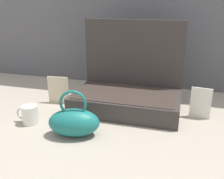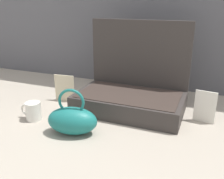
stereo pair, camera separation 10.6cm
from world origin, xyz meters
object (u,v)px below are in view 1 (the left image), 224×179
at_px(coffee_mug, 30,115).
at_px(info_card_left, 201,103).
at_px(teal_pouch_handbag, 74,122).
at_px(poster_card_right, 58,90).
at_px(open_suitcase, 128,90).

height_order(coffee_mug, info_card_left, info_card_left).
bearing_deg(coffee_mug, info_card_left, 20.08).
bearing_deg(teal_pouch_handbag, poster_card_right, 126.92).
height_order(teal_pouch_handbag, info_card_left, teal_pouch_handbag).
height_order(teal_pouch_handbag, coffee_mug, teal_pouch_handbag).
height_order(coffee_mug, poster_card_right, poster_card_right).
height_order(open_suitcase, coffee_mug, open_suitcase).
xyz_separation_m(open_suitcase, poster_card_right, (-0.37, -0.04, -0.02)).
relative_size(open_suitcase, poster_card_right, 3.56).
bearing_deg(open_suitcase, coffee_mug, -142.61).
relative_size(teal_pouch_handbag, coffee_mug, 2.18).
bearing_deg(coffee_mug, poster_card_right, 86.68).
bearing_deg(poster_card_right, info_card_left, -3.03).
relative_size(teal_pouch_handbag, poster_card_right, 1.56).
xyz_separation_m(teal_pouch_handbag, info_card_left, (0.50, 0.31, 0.01)).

